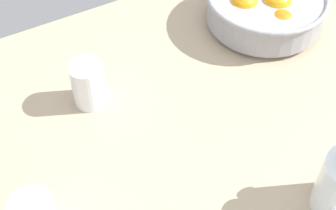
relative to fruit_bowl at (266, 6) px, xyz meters
The scene contains 3 objects.
ground_plane 38.61cm from the fruit_bowl, 154.77° to the right, with size 145.71×82.35×3.00cm, color tan.
fruit_bowl is the anchor object (origin of this frame).
second_glass 45.98cm from the fruit_bowl, behind, with size 6.78×6.78×9.61cm.
Camera 1 is at (-30.10, -52.43, 73.33)cm, focal length 51.59 mm.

